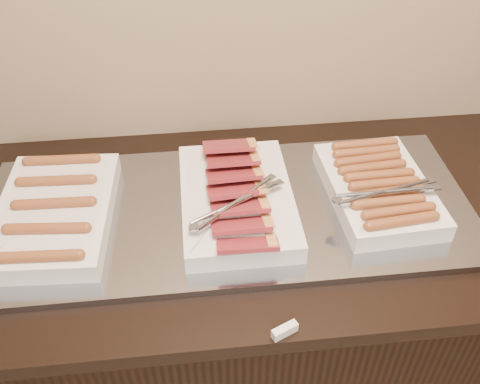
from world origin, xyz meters
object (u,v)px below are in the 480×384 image
object	(u,v)px
counter	(230,320)
dish_left	(55,212)
dish_center	(237,199)
dish_right	(379,188)
warming_tray	(229,211)

from	to	relation	value
counter	dish_left	distance (m)	0.65
dish_left	dish_center	xyz separation A→B (m)	(0.43, -0.00, 0.00)
counter	dish_right	world-z (taller)	dish_right
dish_center	dish_right	distance (m)	0.35
dish_left	warming_tray	bearing A→B (deg)	3.24
dish_center	dish_right	bearing A→B (deg)	-0.21
warming_tray	dish_center	world-z (taller)	dish_center
warming_tray	dish_right	xyz separation A→B (m)	(0.37, -0.00, 0.04)
dish_center	dish_right	xyz separation A→B (m)	(0.35, -0.00, 0.00)
dish_left	dish_center	size ratio (longest dim) A/B	0.96
dish_center	dish_right	size ratio (longest dim) A/B	1.15
dish_left	dish_right	xyz separation A→B (m)	(0.79, -0.00, 0.01)
warming_tray	dish_left	bearing A→B (deg)	180.00
warming_tray	dish_left	world-z (taller)	dish_left
counter	dish_left	xyz separation A→B (m)	(-0.41, 0.00, 0.50)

